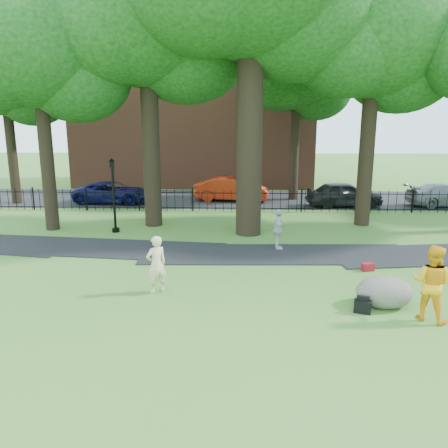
{
  "coord_description": "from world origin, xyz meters",
  "views": [
    {
      "loc": [
        -0.35,
        -11.77,
        4.79
      ],
      "look_at": [
        -0.88,
        2.0,
        1.59
      ],
      "focal_mm": 35.0,
      "sensor_mm": 36.0,
      "label": 1
    }
  ],
  "objects_px": {
    "lamppost": "(114,197)",
    "red_sedan": "(232,189)",
    "man": "(431,283)",
    "boulder": "(384,290)",
    "woman": "(156,265)"
  },
  "relations": [
    {
      "from": "man",
      "to": "boulder",
      "type": "xyz_separation_m",
      "value": [
        -0.83,
        0.83,
        -0.53
      ]
    },
    {
      "from": "man",
      "to": "boulder",
      "type": "bearing_deg",
      "value": -6.72
    },
    {
      "from": "lamppost",
      "to": "red_sedan",
      "type": "relative_size",
      "value": 0.72
    },
    {
      "from": "woman",
      "to": "boulder",
      "type": "bearing_deg",
      "value": 136.24
    },
    {
      "from": "woman",
      "to": "boulder",
      "type": "height_order",
      "value": "woman"
    },
    {
      "from": "woman",
      "to": "boulder",
      "type": "relative_size",
      "value": 1.14
    },
    {
      "from": "lamppost",
      "to": "red_sedan",
      "type": "xyz_separation_m",
      "value": [
        5.04,
        8.21,
        -0.86
      ]
    },
    {
      "from": "woman",
      "to": "man",
      "type": "relative_size",
      "value": 0.88
    },
    {
      "from": "red_sedan",
      "to": "woman",
      "type": "bearing_deg",
      "value": 178.98
    },
    {
      "from": "man",
      "to": "lamppost",
      "type": "xyz_separation_m",
      "value": [
        -10.31,
        8.57,
        0.65
      ]
    },
    {
      "from": "man",
      "to": "boulder",
      "type": "relative_size",
      "value": 1.29
    },
    {
      "from": "boulder",
      "to": "lamppost",
      "type": "distance_m",
      "value": 12.29
    },
    {
      "from": "boulder",
      "to": "woman",
      "type": "bearing_deg",
      "value": 173.86
    },
    {
      "from": "man",
      "to": "woman",
      "type": "bearing_deg",
      "value": 26.32
    },
    {
      "from": "man",
      "to": "lamppost",
      "type": "bearing_deg",
      "value": -1.43
    }
  ]
}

